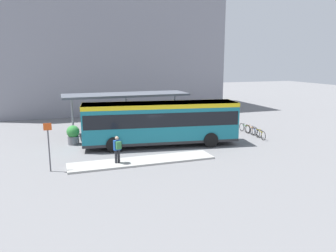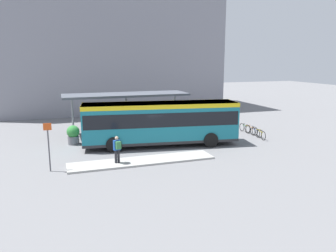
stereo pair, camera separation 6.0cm
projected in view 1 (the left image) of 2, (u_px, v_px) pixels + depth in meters
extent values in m
plane|color=slate|center=(161.00, 145.00, 24.33)|extent=(120.00, 120.00, 0.00)
cube|color=#9E9E99|center=(143.00, 161.00, 20.39)|extent=(9.09, 1.80, 0.12)
cube|color=#197284|center=(161.00, 122.00, 23.97)|extent=(11.43, 3.99, 2.85)
cube|color=yellow|center=(161.00, 105.00, 23.72)|extent=(11.45, 4.01, 0.30)
cube|color=black|center=(161.00, 117.00, 23.91)|extent=(11.21, 3.99, 1.00)
cube|color=black|center=(233.00, 115.00, 24.95)|extent=(0.39, 2.23, 1.10)
cube|color=#28282B|center=(161.00, 140.00, 24.24)|extent=(11.44, 4.00, 0.20)
cylinder|color=black|center=(201.00, 133.00, 25.99)|extent=(1.11, 0.43, 1.08)
cylinder|color=black|center=(211.00, 140.00, 23.74)|extent=(1.11, 0.43, 1.08)
cylinder|color=black|center=(113.00, 137.00, 24.70)|extent=(1.11, 0.43, 1.08)
cylinder|color=black|center=(114.00, 145.00, 22.44)|extent=(1.11, 0.43, 1.08)
cylinder|color=#232328|center=(116.00, 157.00, 19.73)|extent=(0.15, 0.15, 0.80)
cylinder|color=#232328|center=(119.00, 156.00, 19.82)|extent=(0.15, 0.15, 0.80)
cube|color=#194799|center=(117.00, 145.00, 19.64)|extent=(0.44, 0.31, 0.60)
cube|color=#337542|center=(119.00, 145.00, 19.46)|extent=(0.34, 0.27, 0.46)
sphere|color=tan|center=(117.00, 138.00, 19.55)|extent=(0.22, 0.22, 0.22)
torus|color=black|center=(258.00, 133.00, 26.80)|extent=(0.14, 0.72, 0.72)
torus|color=black|center=(263.00, 136.00, 25.86)|extent=(0.14, 0.72, 0.72)
cylinder|color=gold|center=(261.00, 132.00, 26.28)|extent=(0.13, 0.76, 0.04)
cylinder|color=gold|center=(262.00, 133.00, 26.12)|extent=(0.04, 0.04, 0.35)
cube|color=black|center=(262.00, 131.00, 26.09)|extent=(0.09, 0.19, 0.04)
cylinder|color=gold|center=(258.00, 130.00, 26.64)|extent=(0.48, 0.09, 0.03)
torus|color=black|center=(259.00, 134.00, 26.75)|extent=(0.07, 0.67, 0.67)
torus|color=black|center=(253.00, 131.00, 27.58)|extent=(0.07, 0.67, 0.67)
cylinder|color=#2847AD|center=(256.00, 130.00, 27.12)|extent=(0.06, 0.71, 0.04)
cylinder|color=#2847AD|center=(255.00, 130.00, 27.28)|extent=(0.04, 0.04, 0.33)
cube|color=black|center=(255.00, 128.00, 27.24)|extent=(0.08, 0.18, 0.04)
cylinder|color=#2847AD|center=(259.00, 130.00, 26.77)|extent=(0.48, 0.05, 0.03)
torus|color=black|center=(247.00, 129.00, 28.41)|extent=(0.11, 0.75, 0.75)
torus|color=black|center=(255.00, 131.00, 27.50)|extent=(0.11, 0.75, 0.75)
cylinder|color=orange|center=(251.00, 127.00, 27.91)|extent=(0.10, 0.79, 0.04)
cylinder|color=orange|center=(252.00, 128.00, 27.76)|extent=(0.04, 0.04, 0.37)
cube|color=black|center=(252.00, 126.00, 27.72)|extent=(0.08, 0.18, 0.04)
cylinder|color=orange|center=(248.00, 125.00, 28.26)|extent=(0.48, 0.07, 0.03)
torus|color=black|center=(248.00, 129.00, 28.27)|extent=(0.06, 0.73, 0.73)
torus|color=black|center=(242.00, 127.00, 29.17)|extent=(0.06, 0.73, 0.73)
cylinder|color=#287F3D|center=(245.00, 126.00, 28.67)|extent=(0.05, 0.77, 0.04)
cylinder|color=#287F3D|center=(244.00, 126.00, 28.85)|extent=(0.04, 0.04, 0.36)
cube|color=black|center=(244.00, 124.00, 28.81)|extent=(0.07, 0.18, 0.04)
cylinder|color=#287F3D|center=(248.00, 125.00, 28.29)|extent=(0.48, 0.04, 0.03)
cube|color=#4C515B|center=(126.00, 95.00, 27.97)|extent=(10.57, 3.26, 0.18)
cylinder|color=gray|center=(73.00, 117.00, 26.88)|extent=(0.16, 0.16, 3.23)
cylinder|color=gray|center=(175.00, 112.00, 29.75)|extent=(0.16, 0.16, 3.23)
cylinder|color=gray|center=(126.00, 114.00, 28.31)|extent=(0.16, 0.16, 3.23)
cylinder|color=slate|center=(74.00, 140.00, 24.60)|extent=(0.82, 0.82, 0.62)
sphere|color=#337F38|center=(73.00, 132.00, 24.47)|extent=(0.95, 0.95, 0.95)
cylinder|color=slate|center=(105.00, 138.00, 25.61)|extent=(0.74, 0.74, 0.50)
sphere|color=#286B2D|center=(104.00, 131.00, 25.50)|extent=(0.85, 0.85, 0.85)
cylinder|color=#4C4C51|center=(49.00, 151.00, 18.44)|extent=(0.08, 0.08, 2.40)
cube|color=#D84C19|center=(47.00, 127.00, 18.16)|extent=(0.44, 0.03, 0.40)
cube|color=gray|center=(107.00, 41.00, 41.09)|extent=(27.17, 10.90, 17.11)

